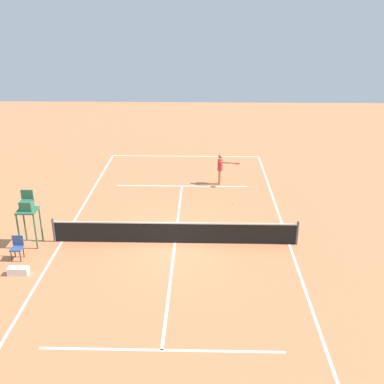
% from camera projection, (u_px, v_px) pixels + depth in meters
% --- Properties ---
extents(ground_plane, '(60.00, 60.00, 0.00)m').
position_uv_depth(ground_plane, '(175.00, 243.00, 19.93)').
color(ground_plane, '#D37A4C').
extents(court_lines, '(9.79, 24.21, 0.01)m').
position_uv_depth(court_lines, '(175.00, 243.00, 19.93)').
color(court_lines, white).
rests_on(court_lines, ground).
extents(tennis_net, '(10.39, 0.10, 1.07)m').
position_uv_depth(tennis_net, '(175.00, 232.00, 19.75)').
color(tennis_net, '#4C4C51').
rests_on(tennis_net, ground).
extents(player_serving, '(1.23, 0.84, 1.74)m').
position_uv_depth(player_serving, '(221.00, 167.00, 25.94)').
color(player_serving, '#9E704C').
rests_on(player_serving, ground).
extents(tennis_ball, '(0.07, 0.07, 0.07)m').
position_uv_depth(tennis_ball, '(233.00, 203.00, 23.85)').
color(tennis_ball, '#CCE033').
rests_on(tennis_ball, ground).
extents(umpire_chair, '(0.80, 0.80, 2.41)m').
position_uv_depth(umpire_chair, '(27.00, 210.00, 19.21)').
color(umpire_chair, '#2D6B4C').
rests_on(umpire_chair, ground).
extents(courtside_chair_near, '(0.44, 0.46, 0.95)m').
position_uv_depth(courtside_chair_near, '(17.00, 246.00, 18.53)').
color(courtside_chair_near, '#262626').
rests_on(courtside_chair_near, ground).
extents(equipment_bag, '(0.76, 0.32, 0.30)m').
position_uv_depth(equipment_bag, '(18.00, 271.00, 17.57)').
color(equipment_bag, white).
rests_on(equipment_bag, ground).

